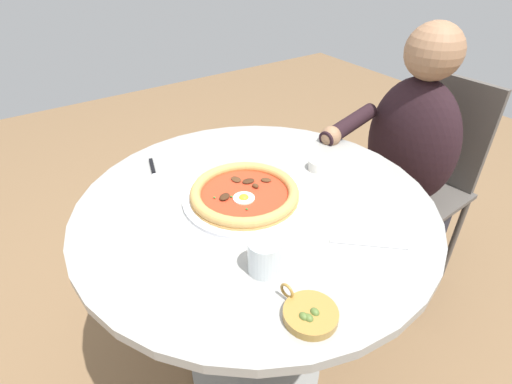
{
  "coord_description": "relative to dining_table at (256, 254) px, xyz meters",
  "views": [
    {
      "loc": [
        0.72,
        -0.49,
        1.38
      ],
      "look_at": [
        0.0,
        -0.0,
        0.79
      ],
      "focal_mm": 28.08,
      "sensor_mm": 36.0,
      "label": 1
    }
  ],
  "objects": [
    {
      "name": "cafe_chair_diner",
      "position": [
        -0.06,
        0.87,
        -0.03
      ],
      "size": [
        0.42,
        0.42,
        0.89
      ],
      "color": "#504A45",
      "rests_on": "ground"
    },
    {
      "name": "diner_person",
      "position": [
        -0.05,
        0.72,
        -0.07
      ],
      "size": [
        0.36,
        0.5,
        1.12
      ],
      "color": "#282833",
      "rests_on": "ground"
    },
    {
      "name": "fork_utensil",
      "position": [
        0.29,
        0.12,
        0.19
      ],
      "size": [
        0.13,
        0.14,
        0.0
      ],
      "color": "#BCBCC1",
      "rests_on": "dining_table"
    },
    {
      "name": "olive_pan",
      "position": [
        0.37,
        -0.12,
        0.2
      ],
      "size": [
        0.13,
        0.11,
        0.04
      ],
      "color": "olive",
      "rests_on": "dining_table"
    },
    {
      "name": "dining_table",
      "position": [
        0.0,
        0.0,
        0.0
      ],
      "size": [
        0.96,
        0.96,
        0.75
      ],
      "color": "#999993",
      "rests_on": "ground"
    },
    {
      "name": "ramekin_capers",
      "position": [
        -0.04,
        0.26,
        0.21
      ],
      "size": [
        0.06,
        0.06,
        0.03
      ],
      "color": "white",
      "rests_on": "dining_table"
    },
    {
      "name": "steak_knife",
      "position": [
        -0.3,
        -0.17,
        0.19
      ],
      "size": [
        0.2,
        0.07,
        0.01
      ],
      "color": "silver",
      "rests_on": "dining_table"
    },
    {
      "name": "pizza_on_plate",
      "position": [
        -0.03,
        -0.02,
        0.21
      ],
      "size": [
        0.33,
        0.33,
        0.04
      ],
      "color": "white",
      "rests_on": "dining_table"
    },
    {
      "name": "water_glass",
      "position": [
        0.21,
        -0.12,
        0.22
      ],
      "size": [
        0.07,
        0.07,
        0.08
      ],
      "color": "silver",
      "rests_on": "dining_table"
    },
    {
      "name": "ground_plane",
      "position": [
        0.0,
        0.0,
        -0.57
      ],
      "size": [
        6.0,
        6.0,
        0.02
      ],
      "primitive_type": "cube",
      "color": "brown"
    }
  ]
}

